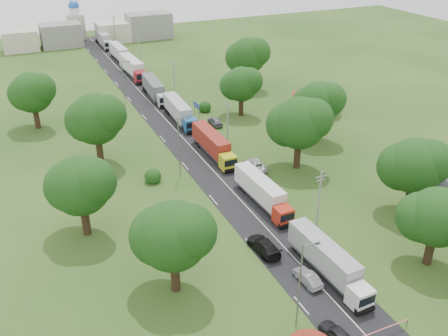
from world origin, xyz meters
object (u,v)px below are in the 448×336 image
car_lane_front (337,334)px  car_lane_mid (308,278)px  info_sign (196,108)px  truck_0 (328,260)px

car_lane_front → car_lane_mid: 8.66m
info_sign → car_lane_front: bearing=-98.0°
truck_0 → info_sign: bearing=86.1°
info_sign → car_lane_front: (-8.20, -58.50, -2.28)m
truck_0 → car_lane_mid: bearing=-174.5°
truck_0 → car_lane_mid: 3.12m
info_sign → car_lane_front: 59.12m
info_sign → car_lane_mid: bearing=-97.1°
truck_0 → car_lane_front: (-4.80, -8.69, -1.32)m
truck_0 → car_lane_front: bearing=-118.9°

